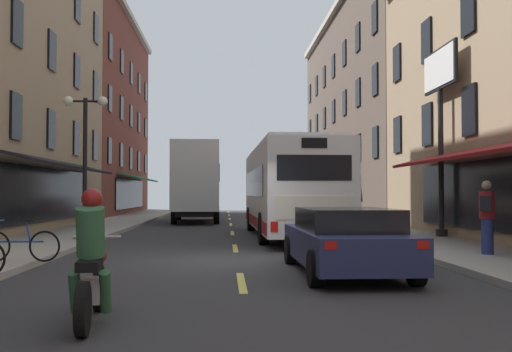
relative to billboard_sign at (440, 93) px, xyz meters
name	(u,v)px	position (x,y,z in m)	size (l,w,h in m)	color
ground_plane	(237,262)	(-7.05, -5.44, -5.07)	(34.80, 80.00, 0.10)	#333335
lane_centre_dashes	(238,261)	(-7.05, -5.69, -5.01)	(0.14, 73.90, 0.01)	#DBCC4C
sidewalk_right	(478,256)	(-1.15, -5.44, -4.95)	(3.00, 80.00, 0.14)	#A39E93
billboard_sign	(440,93)	(0.00, 0.00, 0.00)	(0.40, 2.86, 6.42)	black
transit_bus	(289,189)	(-5.01, 1.88, -3.27)	(2.76, 11.30, 3.32)	white
box_truck	(196,183)	(-8.92, 12.63, -2.84)	(2.64, 7.97, 4.24)	white
sedan_near	(203,206)	(-8.99, 23.53, -4.34)	(2.04, 4.43, 1.32)	maroon
sedan_mid	(345,240)	(-4.96, -7.96, -4.34)	(2.03, 4.74, 1.30)	navy
motorcycle_rider	(91,266)	(-8.99, -12.15, -4.31)	(0.63, 2.07, 1.66)	black
bicycle_mid	(20,245)	(-11.71, -6.76, -4.51)	(1.71, 0.48, 0.91)	black
pedestrian_near	(487,215)	(-1.07, -5.77, -3.94)	(0.45, 0.52, 1.77)	navy
street_lamp_twin	(85,159)	(-11.87, -0.39, -2.31)	(1.42, 0.32, 4.60)	black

